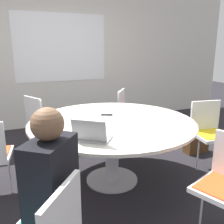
# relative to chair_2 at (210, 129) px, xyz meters

# --- Properties ---
(ground_plane) EXTENTS (16.00, 16.00, 0.00)m
(ground_plane) POSITION_rel_chair_2_xyz_m (-1.32, 0.17, -0.53)
(ground_plane) COLOR black
(wall_back) EXTENTS (8.00, 0.07, 2.70)m
(wall_back) POSITION_rel_chair_2_xyz_m (-1.32, 2.72, 0.82)
(wall_back) COLOR silver
(wall_back) RESTS_ON ground_plane
(conference_table) EXTENTS (1.88, 1.88, 0.75)m
(conference_table) POSITION_rel_chair_2_xyz_m (-1.32, 0.17, 0.12)
(conference_table) COLOR #B7B7BC
(conference_table) RESTS_ON ground_plane
(chair_2) EXTENTS (0.51, 0.49, 0.88)m
(chair_2) POSITION_rel_chair_2_xyz_m (0.00, 0.00, 0.00)
(chair_2) COLOR white
(chair_2) RESTS_ON ground_plane
(chair_3) EXTENTS (0.60, 0.61, 0.88)m
(chair_3) POSITION_rel_chair_2_xyz_m (-0.55, 1.25, 0.00)
(chair_3) COLOR white
(chair_3) RESTS_ON ground_plane
(chair_4) EXTENTS (0.57, 0.58, 0.88)m
(chair_4) POSITION_rel_chair_2_xyz_m (-1.95, 1.33, 0.00)
(chair_4) COLOR white
(chair_4) RESTS_ON ground_plane
(person_0) EXTENTS (0.40, 0.42, 1.23)m
(person_0) POSITION_rel_chair_2_xyz_m (-2.21, -0.90, 0.19)
(person_0) COLOR black
(person_0) RESTS_ON ground_plane
(laptop) EXTENTS (0.40, 0.39, 0.21)m
(laptop) POSITION_rel_chair_2_xyz_m (-1.74, -0.35, 0.27)
(laptop) COLOR #99999E
(laptop) RESTS_ON conference_table
(cell_phone) EXTENTS (0.16, 0.12, 0.01)m
(cell_phone) POSITION_rel_chair_2_xyz_m (-1.28, 0.41, 0.23)
(cell_phone) COLOR black
(cell_phone) RESTS_ON conference_table
(handbag) EXTENTS (0.36, 0.16, 0.28)m
(handbag) POSITION_rel_chair_2_xyz_m (0.19, 0.42, -0.39)
(handbag) COLOR #513319
(handbag) RESTS_ON ground_plane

